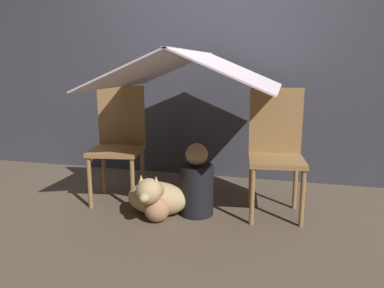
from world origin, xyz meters
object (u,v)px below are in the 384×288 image
(chair_left, at_px, (119,139))
(person_front, at_px, (197,184))
(dog, at_px, (156,197))
(chair_right, at_px, (276,147))

(chair_left, bearing_deg, person_front, -23.47)
(person_front, relative_size, dog, 1.18)
(chair_left, distance_m, person_front, 0.82)
(dog, bearing_deg, chair_right, 20.10)
(chair_right, relative_size, person_front, 1.72)
(chair_right, xyz_separation_m, person_front, (-0.59, -0.20, -0.29))
(chair_left, bearing_deg, dog, -44.57)
(chair_left, xyz_separation_m, chair_right, (1.33, 0.00, 0.00))
(chair_left, relative_size, person_front, 1.72)
(chair_right, height_order, dog, chair_right)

